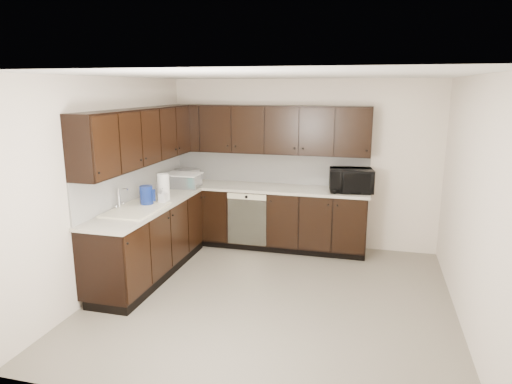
% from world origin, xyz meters
% --- Properties ---
extents(floor, '(4.00, 4.00, 0.00)m').
position_xyz_m(floor, '(0.00, 0.00, 0.00)').
color(floor, gray).
rests_on(floor, ground).
extents(ceiling, '(4.00, 4.00, 0.00)m').
position_xyz_m(ceiling, '(0.00, 0.00, 2.50)').
color(ceiling, white).
rests_on(ceiling, wall_back).
extents(wall_back, '(4.00, 0.02, 2.50)m').
position_xyz_m(wall_back, '(0.00, 2.00, 1.25)').
color(wall_back, beige).
rests_on(wall_back, floor).
extents(wall_left, '(0.02, 4.00, 2.50)m').
position_xyz_m(wall_left, '(-2.00, 0.00, 1.25)').
color(wall_left, beige).
rests_on(wall_left, floor).
extents(wall_right, '(0.02, 4.00, 2.50)m').
position_xyz_m(wall_right, '(2.00, 0.00, 1.25)').
color(wall_right, beige).
rests_on(wall_right, floor).
extents(wall_front, '(4.00, 0.02, 2.50)m').
position_xyz_m(wall_front, '(0.00, -2.00, 1.25)').
color(wall_front, beige).
rests_on(wall_front, floor).
extents(lower_cabinets, '(3.00, 2.80, 0.90)m').
position_xyz_m(lower_cabinets, '(-1.01, 1.11, 0.41)').
color(lower_cabinets, black).
rests_on(lower_cabinets, floor).
extents(countertop, '(3.03, 2.83, 0.04)m').
position_xyz_m(countertop, '(-1.01, 1.11, 0.92)').
color(countertop, beige).
rests_on(countertop, lower_cabinets).
extents(backsplash, '(3.00, 2.80, 0.48)m').
position_xyz_m(backsplash, '(-1.22, 1.32, 1.18)').
color(backsplash, silver).
rests_on(backsplash, countertop).
extents(upper_cabinets, '(3.00, 2.80, 0.70)m').
position_xyz_m(upper_cabinets, '(-1.10, 1.20, 1.77)').
color(upper_cabinets, black).
rests_on(upper_cabinets, wall_back).
extents(dishwasher, '(0.58, 0.04, 0.78)m').
position_xyz_m(dishwasher, '(-0.70, 1.41, 0.55)').
color(dishwasher, beige).
rests_on(dishwasher, lower_cabinets).
extents(sink, '(0.54, 0.82, 0.42)m').
position_xyz_m(sink, '(-1.68, -0.01, 0.88)').
color(sink, beige).
rests_on(sink, countertop).
extents(microwave, '(0.65, 0.49, 0.33)m').
position_xyz_m(microwave, '(0.75, 1.66, 1.10)').
color(microwave, black).
rests_on(microwave, countertop).
extents(soap_bottle_a, '(0.09, 0.10, 0.20)m').
position_xyz_m(soap_bottle_a, '(-1.51, 0.38, 1.04)').
color(soap_bottle_a, gray).
rests_on(soap_bottle_a, countertop).
extents(soap_bottle_b, '(0.11, 0.11, 0.25)m').
position_xyz_m(soap_bottle_b, '(-1.78, 0.82, 1.06)').
color(soap_bottle_b, gray).
rests_on(soap_bottle_b, countertop).
extents(toaster_oven, '(0.39, 0.34, 0.20)m').
position_xyz_m(toaster_oven, '(-1.75, 1.73, 1.04)').
color(toaster_oven, silver).
rests_on(toaster_oven, countertop).
extents(storage_bin, '(0.53, 0.42, 0.20)m').
position_xyz_m(storage_bin, '(-1.67, 1.35, 1.04)').
color(storage_bin, white).
rests_on(storage_bin, countertop).
extents(blue_pitcher, '(0.20, 0.20, 0.25)m').
position_xyz_m(blue_pitcher, '(-1.66, 0.24, 1.06)').
color(blue_pitcher, navy).
rests_on(blue_pitcher, countertop).
extents(teal_tumbler, '(0.10, 0.10, 0.20)m').
position_xyz_m(teal_tumbler, '(-1.55, 1.35, 1.04)').
color(teal_tumbler, '#0C8E8C').
rests_on(teal_tumbler, countertop).
extents(paper_towel_roll, '(0.17, 0.17, 0.34)m').
position_xyz_m(paper_towel_roll, '(-1.59, 0.57, 1.11)').
color(paper_towel_roll, white).
rests_on(paper_towel_roll, countertop).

